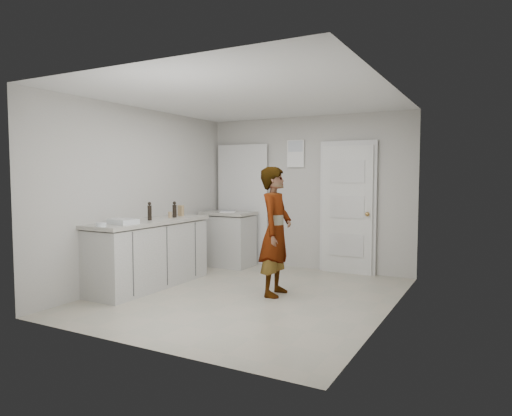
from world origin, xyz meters
The scene contains 12 objects.
ground centered at (0.00, 0.00, 0.00)m, with size 4.00×4.00×0.00m, color #B0A894.
room_shell centered at (-0.17, 1.95, 1.02)m, with size 4.00×4.00×4.00m.
main_counter centered at (-1.45, -0.20, 0.43)m, with size 0.64×1.96×0.93m.
side_counter centered at (-1.25, 1.55, 0.43)m, with size 0.84×0.61×0.93m.
person centered at (0.28, 0.21, 0.82)m, with size 0.60×0.40×1.65m, color silver.
cake_mix_box centered at (-1.46, 0.51, 1.01)m, with size 0.10×0.05×0.16m, color olive.
spice_jar centered at (-1.41, 0.21, 0.97)m, with size 0.06×0.06×0.09m, color tan.
oil_cruet_a centered at (-1.39, 0.28, 1.04)m, with size 0.06×0.06×0.24m.
oil_cruet_b centered at (-1.42, -0.22, 1.05)m, with size 0.06×0.06×0.25m.
baking_dish centered at (-1.40, -0.75, 0.95)m, with size 0.39×0.31×0.06m.
egg_bowl centered at (-1.41, -1.10, 0.95)m, with size 0.12×0.12×0.05m.
papers centered at (-1.24, 1.53, 0.93)m, with size 0.24×0.31×0.01m, color white.
Camera 1 is at (2.80, -5.02, 1.53)m, focal length 32.00 mm.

